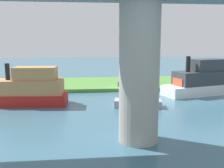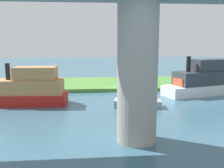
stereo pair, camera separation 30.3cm
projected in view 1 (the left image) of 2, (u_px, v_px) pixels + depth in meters
ground_plane at (122, 92)px, 37.19m from camera, size 160.00×160.00×0.00m
grassy_bank at (117, 83)px, 43.04m from camera, size 80.00×12.00×0.50m
bridge_pylon at (139, 73)px, 18.30m from camera, size 2.84×2.84×9.95m
person_on_bank at (154, 80)px, 40.60m from camera, size 0.45×0.45×1.39m
mooring_post at (118, 84)px, 38.43m from camera, size 0.20×0.20×0.73m
skiff_small at (202, 80)px, 35.36m from camera, size 10.74×6.08×5.21m
motorboat_white at (28, 89)px, 29.55m from camera, size 9.41×3.65×4.72m
riverboat_paddlewheel at (136, 101)px, 28.72m from camera, size 5.36×2.72×1.70m
houseboat_blue at (30, 94)px, 33.18m from camera, size 4.80×2.00×1.56m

